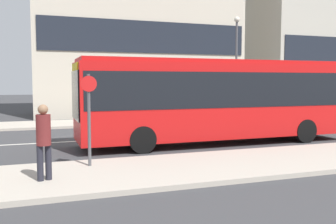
{
  "coord_description": "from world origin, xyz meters",
  "views": [
    {
      "loc": [
        -3.32,
        -15.85,
        2.49
      ],
      "look_at": [
        1.58,
        -2.01,
        1.3
      ],
      "focal_mm": 40.0,
      "sensor_mm": 36.0,
      "label": 1
    }
  ],
  "objects_px": {
    "pedestrian_near_stop": "(44,137)",
    "city_bus": "(217,96)",
    "bus_stop_sign": "(89,112)",
    "street_lamp": "(236,56)",
    "parked_car_0": "(319,110)"
  },
  "relations": [
    {
      "from": "street_lamp",
      "to": "parked_car_0",
      "type": "bearing_deg",
      "value": -20.12
    },
    {
      "from": "city_bus",
      "to": "pedestrian_near_stop",
      "type": "xyz_separation_m",
      "value": [
        -6.75,
        -4.25,
        -0.74
      ]
    },
    {
      "from": "bus_stop_sign",
      "to": "street_lamp",
      "type": "xyz_separation_m",
      "value": [
        10.6,
        10.43,
        2.44
      ]
    },
    {
      "from": "parked_car_0",
      "to": "street_lamp",
      "type": "xyz_separation_m",
      "value": [
        -4.96,
        1.82,
        3.4
      ]
    },
    {
      "from": "pedestrian_near_stop",
      "to": "city_bus",
      "type": "bearing_deg",
      "value": 14.05
    },
    {
      "from": "parked_car_0",
      "to": "street_lamp",
      "type": "bearing_deg",
      "value": 159.88
    },
    {
      "from": "parked_car_0",
      "to": "street_lamp",
      "type": "height_order",
      "value": "street_lamp"
    },
    {
      "from": "bus_stop_sign",
      "to": "street_lamp",
      "type": "distance_m",
      "value": 15.07
    },
    {
      "from": "bus_stop_sign",
      "to": "pedestrian_near_stop",
      "type": "bearing_deg",
      "value": -135.85
    },
    {
      "from": "city_bus",
      "to": "bus_stop_sign",
      "type": "xyz_separation_m",
      "value": [
        -5.51,
        -3.05,
        -0.28
      ]
    },
    {
      "from": "parked_car_0",
      "to": "city_bus",
      "type": "bearing_deg",
      "value": -151.02
    },
    {
      "from": "city_bus",
      "to": "bus_stop_sign",
      "type": "height_order",
      "value": "city_bus"
    },
    {
      "from": "pedestrian_near_stop",
      "to": "bus_stop_sign",
      "type": "distance_m",
      "value": 1.78
    },
    {
      "from": "parked_car_0",
      "to": "bus_stop_sign",
      "type": "relative_size",
      "value": 1.71
    },
    {
      "from": "city_bus",
      "to": "street_lamp",
      "type": "distance_m",
      "value": 9.22
    }
  ]
}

